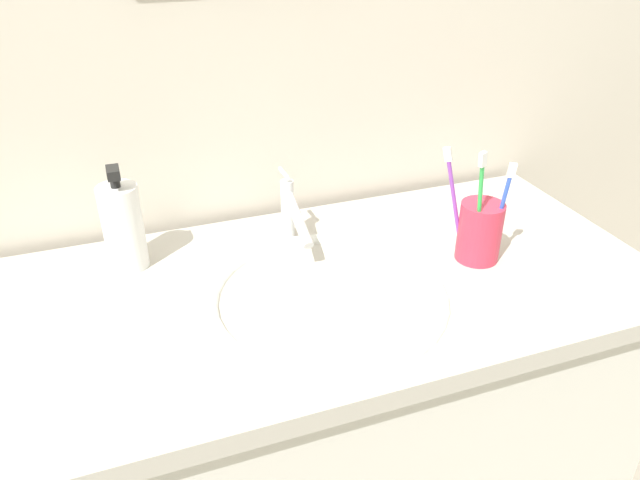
% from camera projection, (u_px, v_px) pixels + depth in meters
% --- Properties ---
extents(tiled_wall_back, '(2.40, 0.04, 2.40)m').
position_uv_depth(tiled_wall_back, '(247.00, 30.00, 1.08)').
color(tiled_wall_back, beige).
rests_on(tiled_wall_back, ground).
extents(vanity_counter, '(1.20, 0.54, 0.85)m').
position_uv_depth(vanity_counter, '(308.00, 462.00, 1.21)').
color(vanity_counter, silver).
rests_on(vanity_counter, ground).
extents(sink_basin, '(0.39, 0.39, 0.13)m').
position_uv_depth(sink_basin, '(326.00, 321.00, 1.00)').
color(sink_basin, white).
rests_on(sink_basin, vanity_counter).
extents(faucet, '(0.02, 0.16, 0.13)m').
position_uv_depth(faucet, '(291.00, 212.00, 1.09)').
color(faucet, silver).
rests_on(faucet, sink_basin).
extents(toothbrush_cup, '(0.08, 0.08, 0.11)m').
position_uv_depth(toothbrush_cup, '(480.00, 232.00, 1.05)').
color(toothbrush_cup, '#D8334C').
rests_on(toothbrush_cup, vanity_counter).
extents(toothbrush_blue, '(0.03, 0.02, 0.18)m').
position_uv_depth(toothbrush_blue, '(502.00, 207.00, 1.01)').
color(toothbrush_blue, blue).
rests_on(toothbrush_blue, toothbrush_cup).
extents(toothbrush_green, '(0.03, 0.02, 0.21)m').
position_uv_depth(toothbrush_green, '(480.00, 203.00, 0.99)').
color(toothbrush_green, green).
rests_on(toothbrush_green, toothbrush_cup).
extents(toothbrush_purple, '(0.05, 0.04, 0.20)m').
position_uv_depth(toothbrush_purple, '(454.00, 196.00, 1.03)').
color(toothbrush_purple, purple).
rests_on(toothbrush_purple, toothbrush_cup).
extents(soap_dispenser, '(0.07, 0.07, 0.19)m').
position_uv_depth(soap_dispenser, '(123.00, 226.00, 1.02)').
color(soap_dispenser, white).
rests_on(soap_dispenser, vanity_counter).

